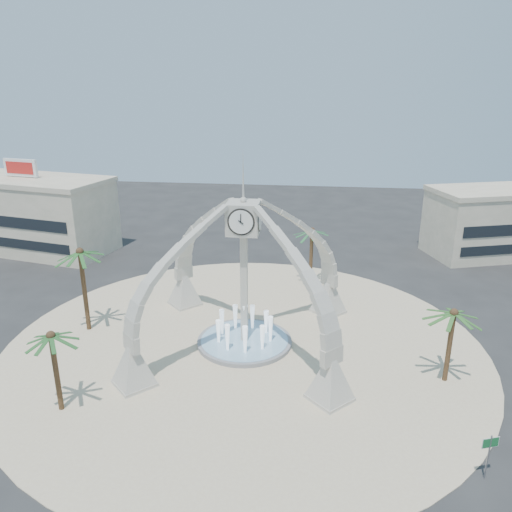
# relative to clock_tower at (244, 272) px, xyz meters

# --- Properties ---
(ground) EXTENTS (140.00, 140.00, 0.00)m
(ground) POSITION_rel_clock_tower_xyz_m (0.00, 0.00, -6.49)
(ground) COLOR #282828
(ground) RESTS_ON ground
(plaza) EXTENTS (40.00, 40.00, 0.06)m
(plaza) POSITION_rel_clock_tower_xyz_m (0.00, 0.00, -6.46)
(plaza) COLOR beige
(plaza) RESTS_ON ground
(clock_tower) EXTENTS (17.94, 17.94, 16.30)m
(clock_tower) POSITION_rel_clock_tower_xyz_m (0.00, 0.00, 0.00)
(clock_tower) COLOR beige
(clock_tower) RESTS_ON ground
(fountain) EXTENTS (8.00, 8.00, 3.62)m
(fountain) POSITION_rel_clock_tower_xyz_m (0.00, 0.00, -6.20)
(fountain) COLOR gray
(fountain) RESTS_ON ground
(building_nw) EXTENTS (23.75, 13.73, 11.90)m
(building_nw) POSITION_rel_clock_tower_xyz_m (-32.00, 22.00, -1.66)
(building_nw) COLOR beige
(building_nw) RESTS_ON ground
(building_ne) EXTENTS (21.87, 14.17, 8.60)m
(building_ne) POSITION_rel_clock_tower_xyz_m (30.00, 28.00, -2.18)
(building_ne) COLOR beige
(building_ne) RESTS_ON ground
(palm_east) EXTENTS (4.65, 4.65, 6.29)m
(palm_east) POSITION_rel_clock_tower_xyz_m (15.60, -3.58, -1.02)
(palm_east) COLOR brown
(palm_east) RESTS_ON ground
(palm_west) EXTENTS (5.18, 5.18, 8.19)m
(palm_west) POSITION_rel_clock_tower_xyz_m (-14.26, 0.81, 0.77)
(palm_west) COLOR brown
(palm_west) RESTS_ON ground
(palm_north) EXTENTS (4.43, 4.43, 7.04)m
(palm_north) POSITION_rel_clock_tower_xyz_m (5.19, 13.60, -0.30)
(palm_north) COLOR brown
(palm_north) RESTS_ON ground
(palm_south) EXTENTS (4.45, 4.45, 6.33)m
(palm_south) POSITION_rel_clock_tower_xyz_m (-10.98, -10.50, -0.95)
(palm_south) COLOR brown
(palm_south) RESTS_ON ground
(street_sign) EXTENTS (1.00, 0.38, 2.86)m
(street_sign) POSITION_rel_clock_tower_xyz_m (15.60, -13.36, -4.44)
(street_sign) COLOR slate
(street_sign) RESTS_ON ground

